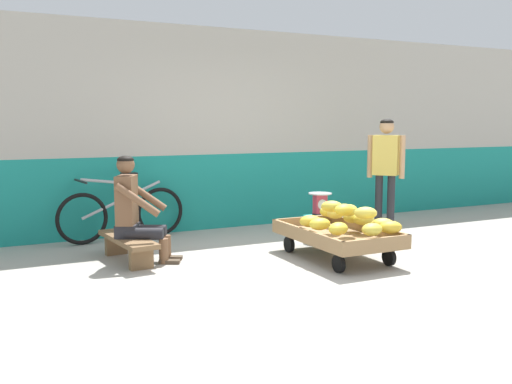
# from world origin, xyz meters

# --- Properties ---
(ground_plane) EXTENTS (80.00, 80.00, 0.00)m
(ground_plane) POSITION_xyz_m (0.00, 0.00, 0.00)
(ground_plane) COLOR #A39E93
(back_wall) EXTENTS (16.00, 0.30, 2.77)m
(back_wall) POSITION_xyz_m (0.00, 2.80, 1.38)
(back_wall) COLOR #19847A
(back_wall) RESTS_ON ground
(banana_cart) EXTENTS (0.84, 1.44, 0.36)m
(banana_cart) POSITION_xyz_m (0.44, 0.43, 0.24)
(banana_cart) COLOR #99754C
(banana_cart) RESTS_ON ground
(banana_pile) EXTENTS (0.87, 1.39, 0.26)m
(banana_pile) POSITION_xyz_m (0.52, 0.32, 0.46)
(banana_pile) COLOR gold
(banana_pile) RESTS_ON banana_cart
(low_bench) EXTENTS (0.42, 1.13, 0.27)m
(low_bench) POSITION_xyz_m (-1.65, 1.30, 0.20)
(low_bench) COLOR brown
(low_bench) RESTS_ON ground
(vendor_seated) EXTENTS (0.74, 0.64, 1.14)m
(vendor_seated) POSITION_xyz_m (-1.57, 1.26, 0.57)
(vendor_seated) COLOR brown
(vendor_seated) RESTS_ON ground
(plastic_crate) EXTENTS (0.36, 0.28, 0.30)m
(plastic_crate) POSITION_xyz_m (0.86, 1.43, 0.15)
(plastic_crate) COLOR #19847F
(plastic_crate) RESTS_ON ground
(weighing_scale) EXTENTS (0.30, 0.30, 0.29)m
(weighing_scale) POSITION_xyz_m (0.86, 1.43, 0.45)
(weighing_scale) COLOR #28282D
(weighing_scale) RESTS_ON plastic_crate
(bicycle_near_left) EXTENTS (1.65, 0.48, 0.86)m
(bicycle_near_left) POSITION_xyz_m (-1.44, 2.44, 0.35)
(bicycle_near_left) COLOR black
(bicycle_near_left) RESTS_ON ground
(customer_adult) EXTENTS (0.36, 0.39, 1.53)m
(customer_adult) POSITION_xyz_m (1.76, 1.26, 0.95)
(customer_adult) COLOR #232328
(customer_adult) RESTS_ON ground
(shopping_bag) EXTENTS (0.18, 0.12, 0.24)m
(shopping_bag) POSITION_xyz_m (0.89, 0.90, 0.12)
(shopping_bag) COLOR green
(shopping_bag) RESTS_ON ground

